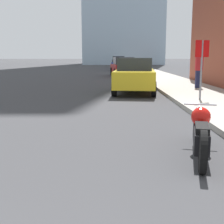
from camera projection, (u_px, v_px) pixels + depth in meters
sidewalk at (141, 69)px, 40.05m from camera, size 3.14×240.00×0.15m
motorcycle at (201, 132)px, 5.49m from camera, size 0.84×2.39×0.82m
parked_car_yellow at (135, 75)px, 14.56m from camera, size 2.21×4.24×1.65m
parked_car_red at (123, 66)px, 27.32m from camera, size 2.29×4.42×1.64m
parked_car_blue at (119, 63)px, 38.51m from camera, size 1.95×4.27×1.72m
parked_car_black at (118, 62)px, 49.46m from camera, size 2.05×4.42×1.65m
stop_sign at (202, 59)px, 11.29m from camera, size 0.57×0.26×2.14m
pedestrian at (199, 69)px, 15.54m from camera, size 0.36×0.25×1.81m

